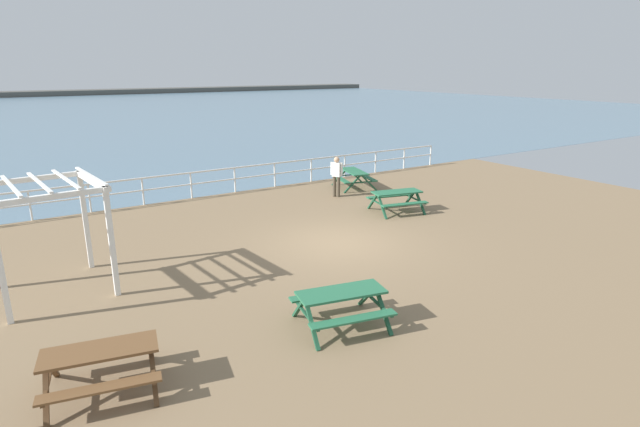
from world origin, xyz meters
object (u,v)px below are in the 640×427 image
(picnic_table_near_left, at_px, (101,360))
(picnic_table_near_right, at_px, (397,196))
(visitor, at_px, (337,174))
(picnic_table_far_left, at_px, (354,175))
(picnic_table_mid_centre, at_px, (341,300))
(lattice_pergola, at_px, (44,211))

(picnic_table_near_left, relative_size, picnic_table_near_right, 0.99)
(picnic_table_near_left, relative_size, visitor, 1.25)
(picnic_table_far_left, bearing_deg, picnic_table_mid_centre, 157.03)
(picnic_table_near_left, distance_m, picnic_table_mid_centre, 4.57)
(picnic_table_near_left, bearing_deg, picnic_table_far_left, 49.87)
(picnic_table_mid_centre, distance_m, picnic_table_far_left, 12.46)
(picnic_table_near_right, xyz_separation_m, picnic_table_mid_centre, (-6.66, -5.90, 0.00))
(lattice_pergola, bearing_deg, picnic_table_near_right, -1.26)
(lattice_pergola, bearing_deg, picnic_table_far_left, 15.60)
(picnic_table_mid_centre, height_order, visitor, visitor)
(picnic_table_mid_centre, distance_m, lattice_pergola, 7.09)
(picnic_table_mid_centre, xyz_separation_m, picnic_table_far_left, (7.63, 9.85, 0.00))
(picnic_table_near_right, bearing_deg, lattice_pergola, -162.60)
(visitor, distance_m, lattice_pergola, 11.59)
(picnic_table_far_left, distance_m, visitor, 1.81)
(picnic_table_mid_centre, bearing_deg, picnic_table_near_left, -172.10)
(picnic_table_far_left, bearing_deg, picnic_table_near_right, -179.03)
(picnic_table_near_right, relative_size, picnic_table_mid_centre, 1.01)
(picnic_table_near_right, bearing_deg, picnic_table_far_left, 89.28)
(visitor, relative_size, lattice_pergola, 0.60)
(picnic_table_near_right, distance_m, picnic_table_far_left, 4.06)
(picnic_table_mid_centre, height_order, picnic_table_far_left, same)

